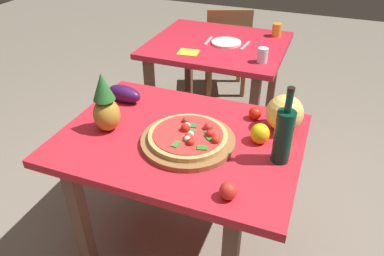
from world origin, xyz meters
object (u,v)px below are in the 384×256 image
dining_chair (227,46)px  wine_bottle (283,135)px  display_table (181,154)px  tomato_near_board (255,113)px  drinking_glass_juice (277,30)px  pizza (189,136)px  pizza_board (188,141)px  tomato_at_corner (228,191)px  fork_utensil (208,41)px  pineapple_left (105,105)px  background_table (217,56)px  napkin_folded (188,52)px  eggplant (124,94)px  drinking_glass_water (263,55)px  melon (285,113)px  knife_utensil (245,46)px  dinner_plate (226,43)px  bell_pepper (260,134)px

dining_chair → wine_bottle: size_ratio=2.48×
display_table → tomato_near_board: bearing=43.3°
tomato_near_board → drinking_glass_juice: (-0.12, 1.26, 0.02)m
pizza → pizza_board: bearing=-166.7°
tomato_at_corner → pizza_board: bearing=134.5°
fork_utensil → pineapple_left: bearing=-95.3°
dining_chair → wine_bottle: bearing=90.8°
display_table → pizza: bearing=-32.3°
background_table → napkin_folded: napkin_folded is taller
tomato_at_corner → fork_utensil: 1.66m
pizza → fork_utensil: size_ratio=1.98×
eggplant → pineapple_left: bearing=-76.2°
tomato_near_board → drinking_glass_water: 0.72m
dining_chair → pizza: (0.38, -1.94, 0.32)m
pizza → melon: melon is taller
wine_bottle → fork_utensil: bearing=120.8°
eggplant → fork_utensil: eggplant is taller
dining_chair → pizza_board: size_ratio=2.00×
tomato_at_corner → wine_bottle: bearing=64.5°
dining_chair → drinking_glass_water: 1.09m
background_table → drinking_glass_water: 0.48m
dining_chair → pizza_board: (0.37, -1.94, 0.29)m
drinking_glass_juice → display_table: bearing=-96.4°
pizza_board → napkin_folded: (-0.39, 1.00, -0.01)m
knife_utensil → eggplant: bearing=-105.8°
drinking_glass_juice → dinner_plate: drinking_glass_juice is taller
tomato_near_board → tomato_at_corner: (0.03, -0.58, 0.00)m
knife_utensil → drinking_glass_water: bearing=-48.6°
pizza → bell_pepper: size_ratio=3.73×
melon → napkin_folded: melon is taller
knife_utensil → melon: bearing=-61.1°
pizza_board → fork_utensil: pizza_board is taller
melon → tomato_at_corner: melon is taller
tomato_near_board → napkin_folded: tomato_near_board is taller
pizza_board → eggplant: (-0.46, 0.24, 0.03)m
drinking_glass_juice → wine_bottle: bearing=-79.4°
melon → drinking_glass_juice: (-0.26, 1.30, -0.04)m
drinking_glass_juice → dinner_plate: size_ratio=0.45×
wine_bottle → napkin_folded: 1.27m
pizza → tomato_at_corner: pizza is taller
pizza → pineapple_left: 0.41m
display_table → dining_chair: (-0.32, 1.90, -0.17)m
background_table → tomato_at_corner: 1.64m
dining_chair → napkin_folded: dining_chair is taller
pizza_board → tomato_near_board: tomato_near_board is taller
dining_chair → drinking_glass_juice: bearing=121.4°
display_table → napkin_folded: (-0.34, 0.96, 0.11)m
pizza_board → napkin_folded: pizza_board is taller
pizza_board → knife_utensil: size_ratio=2.36×
pineapple_left → pizza: bearing=4.5°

